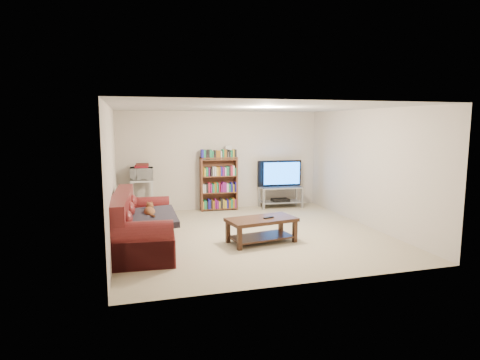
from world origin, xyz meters
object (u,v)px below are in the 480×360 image
object	(u,v)px
sofa	(139,229)
tv_stand	(281,193)
bookshelf	(219,183)
coffee_table	(261,225)

from	to	relation	value
sofa	tv_stand	size ratio (longest dim) A/B	2.11
tv_stand	sofa	bearing A→B (deg)	-141.57
tv_stand	bookshelf	xyz separation A→B (m)	(-1.57, 0.12, 0.31)
coffee_table	bookshelf	xyz separation A→B (m)	(-0.13, 2.87, 0.36)
coffee_table	bookshelf	bearing A→B (deg)	83.06
sofa	coffee_table	bearing A→B (deg)	-2.20
sofa	coffee_table	size ratio (longest dim) A/B	1.76
sofa	tv_stand	bearing A→B (deg)	39.23
coffee_table	bookshelf	world-z (taller)	bookshelf
coffee_table	tv_stand	size ratio (longest dim) A/B	1.20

